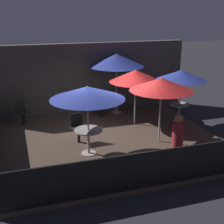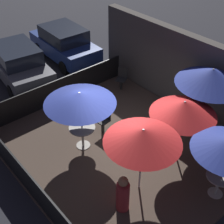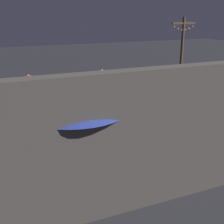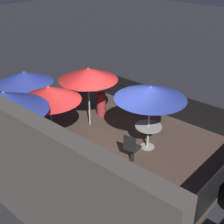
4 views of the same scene
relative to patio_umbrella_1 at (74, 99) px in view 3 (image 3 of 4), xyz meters
name	(u,v)px [view 3 (image 3 of 4)]	position (x,y,z in m)	size (l,w,h in m)	color
ground_plane	(87,145)	(-1.17, -2.64, -2.32)	(60.00, 60.00, 0.00)	#26262B
patio_deck	(87,144)	(-1.17, -2.64, -2.26)	(7.22, 6.30, 0.12)	#47382D
building_wall	(141,141)	(-1.17, 0.75, -0.84)	(8.82, 0.36, 2.97)	#4C4742
fence_front	(60,102)	(-1.17, -5.74, -1.73)	(7.02, 0.05, 0.95)	black
fence_side_left	(182,113)	(-4.73, -2.64, -1.73)	(0.05, 6.10, 0.95)	black
patio_umbrella_1	(74,99)	(0.00, 0.00, 0.00)	(2.21, 2.21, 2.46)	#B2B2B7
patio_umbrella_2	(102,75)	(-2.05, -3.48, -0.32)	(2.16, 2.16, 2.07)	#B2B2B7
patio_umbrella_3	(47,98)	(0.21, -1.52, -0.35)	(1.93, 1.93, 2.07)	#B2B2B7
patio_umbrella_4	(29,82)	(0.36, -3.29, -0.28)	(2.01, 2.01, 2.13)	#B2B2B7
dining_table_1	(76,170)	(0.00, 0.00, -1.63)	(0.78, 0.78, 0.74)	#9E998E
dining_table_2	(103,112)	(-2.05, -3.48, -1.60)	(0.83, 0.83, 0.77)	#9E998E
patio_chair_0	(104,158)	(-0.83, -0.43, -1.69)	(0.54, 0.54, 0.94)	black
patio_chair_1	(118,123)	(-2.17, -2.49, -1.68)	(0.45, 0.45, 0.95)	black
patio_chair_2	(208,142)	(-3.82, -0.21, -1.70)	(0.54, 0.54, 0.92)	black
patron_0	(21,119)	(0.57, -4.12, -1.67)	(0.49, 0.49, 1.17)	maroon
planter_box	(142,90)	(-5.37, -6.68, -1.87)	(0.77, 0.54, 1.02)	#332D2D
light_post	(181,58)	(-6.27, -4.99, -0.20)	(1.10, 0.12, 3.79)	brown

